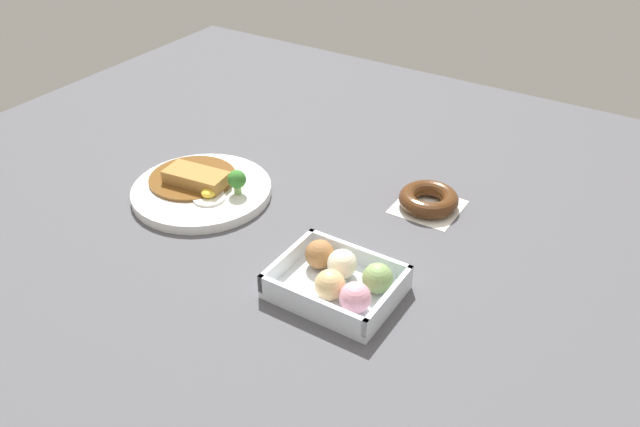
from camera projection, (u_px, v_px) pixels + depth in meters
name	position (u px, v px, depth m)	size (l,w,h in m)	color
ground_plane	(267.00, 223.00, 1.16)	(1.60, 1.60, 0.00)	#4C4C51
curry_plate	(201.00, 188.00, 1.23)	(0.26, 0.26, 0.07)	white
donut_box	(340.00, 281.00, 0.99)	(0.19, 0.15, 0.06)	silver
chocolate_ring_donut	(429.00, 200.00, 1.19)	(0.12, 0.12, 0.03)	white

